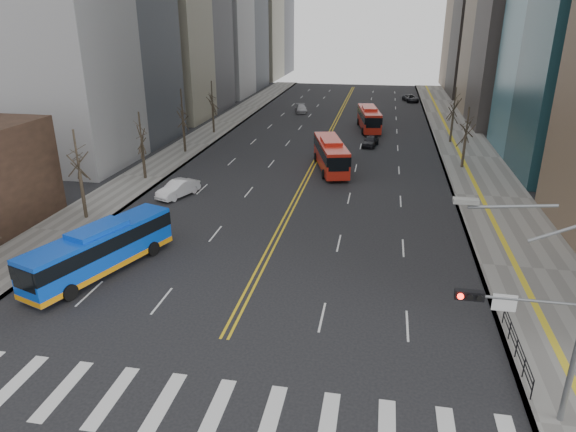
# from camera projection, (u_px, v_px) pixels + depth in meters

# --- Properties ---
(ground) EXTENTS (220.00, 220.00, 0.00)m
(ground) POSITION_uv_depth(u_px,v_px,m) (189.00, 408.00, 21.74)
(ground) COLOR black
(sidewalk_right) EXTENTS (7.00, 130.00, 0.15)m
(sidewalk_right) POSITION_uv_depth(u_px,v_px,m) (470.00, 157.00, 59.89)
(sidewalk_right) COLOR slate
(sidewalk_right) RESTS_ON ground
(sidewalk_left) EXTENTS (5.00, 130.00, 0.15)m
(sidewalk_left) POSITION_uv_depth(u_px,v_px,m) (193.00, 144.00, 65.69)
(sidewalk_left) COLOR slate
(sidewalk_left) RESTS_ON ground
(crosswalk) EXTENTS (26.70, 4.00, 0.01)m
(crosswalk) POSITION_uv_depth(u_px,v_px,m) (189.00, 408.00, 21.74)
(crosswalk) COLOR silver
(crosswalk) RESTS_ON ground
(centerline) EXTENTS (0.55, 100.00, 0.01)m
(centerline) POSITION_uv_depth(u_px,v_px,m) (330.00, 133.00, 72.05)
(centerline) COLOR gold
(centerline) RESTS_ON ground
(signal_mast) EXTENTS (5.37, 0.37, 9.39)m
(signal_mast) POSITION_uv_depth(u_px,v_px,m) (543.00, 317.00, 19.44)
(signal_mast) COLOR gray
(signal_mast) RESTS_ON ground
(pedestrian_railing) EXTENTS (0.06, 6.06, 1.02)m
(pedestrian_railing) POSITION_uv_depth(u_px,v_px,m) (517.00, 345.00, 24.49)
(pedestrian_railing) COLOR black
(pedestrian_railing) RESTS_ON sidewalk_right
(street_trees) EXTENTS (35.20, 47.20, 7.60)m
(street_trees) POSITION_uv_depth(u_px,v_px,m) (240.00, 126.00, 52.79)
(street_trees) COLOR #30261D
(street_trees) RESTS_ON ground
(blue_bus) EXTENTS (5.64, 10.90, 3.16)m
(blue_bus) POSITION_uv_depth(u_px,v_px,m) (100.00, 249.00, 32.63)
(blue_bus) COLOR blue
(blue_bus) RESTS_ON ground
(red_bus_near) EXTENTS (4.96, 10.65, 3.31)m
(red_bus_near) POSITION_uv_depth(u_px,v_px,m) (331.00, 153.00, 54.45)
(red_bus_near) COLOR red
(red_bus_near) RESTS_ON ground
(red_bus_far) EXTENTS (3.90, 10.48, 3.27)m
(red_bus_far) POSITION_uv_depth(u_px,v_px,m) (369.00, 117.00, 73.53)
(red_bus_far) COLOR red
(red_bus_far) RESTS_ON ground
(car_white) EXTENTS (3.10, 4.75, 1.48)m
(car_white) POSITION_uv_depth(u_px,v_px,m) (178.00, 189.00, 46.75)
(car_white) COLOR white
(car_white) RESTS_ON ground
(car_dark_mid) EXTENTS (2.29, 4.19, 1.35)m
(car_dark_mid) POSITION_uv_depth(u_px,v_px,m) (370.00, 141.00, 64.66)
(car_dark_mid) COLOR black
(car_dark_mid) RESTS_ON ground
(car_silver) EXTENTS (2.81, 4.76, 1.29)m
(car_silver) POSITION_uv_depth(u_px,v_px,m) (301.00, 109.00, 87.05)
(car_silver) COLOR #A6A6AB
(car_silver) RESTS_ON ground
(car_dark_far) EXTENTS (3.36, 5.13, 1.31)m
(car_dark_far) POSITION_uv_depth(u_px,v_px,m) (411.00, 98.00, 97.87)
(car_dark_far) COLOR black
(car_dark_far) RESTS_ON ground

